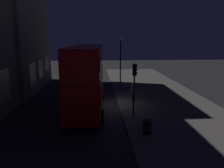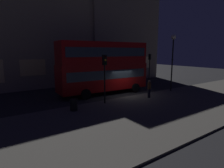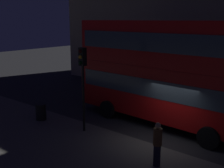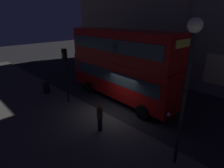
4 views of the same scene
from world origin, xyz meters
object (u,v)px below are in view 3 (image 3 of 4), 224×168
(traffic_light_near_kerb, at_px, (83,72))
(pedestrian, at_px, (157,144))
(litter_bin, at_px, (41,112))
(double_decker_bus, at_px, (162,68))

(traffic_light_near_kerb, bearing_deg, pedestrian, -8.60)
(traffic_light_near_kerb, distance_m, litter_bin, 3.91)
(double_decker_bus, distance_m, litter_bin, 6.96)
(traffic_light_near_kerb, bearing_deg, litter_bin, -173.25)
(traffic_light_near_kerb, height_order, pedestrian, traffic_light_near_kerb)
(double_decker_bus, bearing_deg, pedestrian, -58.41)
(double_decker_bus, bearing_deg, litter_bin, -139.61)
(double_decker_bus, xyz_separation_m, litter_bin, (-5.15, -3.99, -2.47))
(traffic_light_near_kerb, distance_m, pedestrian, 5.07)
(litter_bin, bearing_deg, traffic_light_near_kerb, 6.57)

